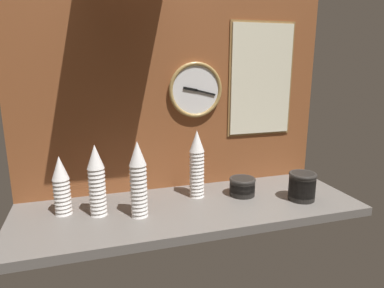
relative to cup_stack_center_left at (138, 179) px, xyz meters
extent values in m
cube|color=slate|center=(0.25, 0.05, -0.19)|extent=(1.60, 0.56, 0.04)
cube|color=brown|center=(0.25, 0.32, 0.36)|extent=(1.60, 0.03, 1.05)
cone|color=white|center=(0.00, 0.00, -0.12)|extent=(0.07, 0.07, 0.11)
cone|color=white|center=(0.00, 0.00, -0.10)|extent=(0.07, 0.07, 0.11)
cone|color=white|center=(0.00, 0.00, -0.08)|extent=(0.07, 0.07, 0.11)
cone|color=white|center=(0.00, 0.00, -0.06)|extent=(0.07, 0.07, 0.11)
cone|color=white|center=(0.00, 0.00, -0.04)|extent=(0.07, 0.07, 0.11)
cone|color=white|center=(0.00, 0.00, -0.03)|extent=(0.07, 0.07, 0.11)
cone|color=white|center=(0.00, 0.00, -0.01)|extent=(0.07, 0.07, 0.11)
cone|color=white|center=(0.00, 0.00, 0.01)|extent=(0.07, 0.07, 0.11)
cone|color=white|center=(0.00, 0.00, 0.03)|extent=(0.07, 0.07, 0.11)
cone|color=white|center=(0.00, 0.00, 0.04)|extent=(0.07, 0.07, 0.11)
cone|color=white|center=(0.00, 0.00, 0.06)|extent=(0.07, 0.07, 0.11)
cone|color=white|center=(0.00, 0.00, 0.08)|extent=(0.07, 0.07, 0.11)
cone|color=white|center=(0.00, 0.00, 0.10)|extent=(0.07, 0.07, 0.11)
cone|color=white|center=(0.00, 0.00, 0.12)|extent=(0.07, 0.07, 0.11)
cone|color=white|center=(-0.32, 0.12, -0.12)|extent=(0.07, 0.07, 0.11)
cone|color=white|center=(-0.32, 0.12, -0.10)|extent=(0.07, 0.07, 0.11)
cone|color=white|center=(-0.32, 0.12, -0.08)|extent=(0.07, 0.07, 0.11)
cone|color=white|center=(-0.32, 0.12, -0.06)|extent=(0.07, 0.07, 0.11)
cone|color=white|center=(-0.32, 0.12, -0.04)|extent=(0.07, 0.07, 0.11)
cone|color=white|center=(-0.32, 0.12, -0.03)|extent=(0.07, 0.07, 0.11)
cone|color=white|center=(-0.32, 0.12, -0.01)|extent=(0.07, 0.07, 0.11)
cone|color=white|center=(-0.32, 0.12, 0.01)|extent=(0.07, 0.07, 0.11)
cone|color=white|center=(-0.32, 0.12, 0.03)|extent=(0.07, 0.07, 0.11)
cone|color=white|center=(-0.32, 0.12, 0.04)|extent=(0.07, 0.07, 0.11)
cone|color=white|center=(-0.17, 0.07, -0.12)|extent=(0.07, 0.07, 0.11)
cone|color=white|center=(-0.17, 0.07, -0.10)|extent=(0.07, 0.07, 0.11)
cone|color=white|center=(-0.17, 0.07, -0.08)|extent=(0.07, 0.07, 0.11)
cone|color=white|center=(-0.17, 0.07, -0.06)|extent=(0.07, 0.07, 0.11)
cone|color=white|center=(-0.17, 0.07, -0.04)|extent=(0.07, 0.07, 0.11)
cone|color=white|center=(-0.17, 0.07, -0.03)|extent=(0.07, 0.07, 0.11)
cone|color=white|center=(-0.17, 0.07, -0.01)|extent=(0.07, 0.07, 0.11)
cone|color=white|center=(-0.17, 0.07, 0.01)|extent=(0.07, 0.07, 0.11)
cone|color=white|center=(-0.17, 0.07, 0.03)|extent=(0.07, 0.07, 0.11)
cone|color=white|center=(-0.17, 0.07, 0.04)|extent=(0.07, 0.07, 0.11)
cone|color=white|center=(-0.17, 0.07, 0.06)|extent=(0.07, 0.07, 0.11)
cone|color=white|center=(-0.17, 0.07, 0.08)|extent=(0.07, 0.07, 0.11)
cone|color=white|center=(-0.17, 0.07, 0.10)|extent=(0.07, 0.07, 0.11)
cone|color=white|center=(0.31, 0.14, -0.12)|extent=(0.07, 0.07, 0.11)
cone|color=white|center=(0.31, 0.14, -0.10)|extent=(0.07, 0.07, 0.11)
cone|color=white|center=(0.31, 0.14, -0.08)|extent=(0.07, 0.07, 0.11)
cone|color=white|center=(0.31, 0.14, -0.06)|extent=(0.07, 0.07, 0.11)
cone|color=white|center=(0.31, 0.14, -0.04)|extent=(0.07, 0.07, 0.11)
cone|color=white|center=(0.31, 0.14, -0.03)|extent=(0.07, 0.07, 0.11)
cone|color=white|center=(0.31, 0.14, -0.01)|extent=(0.07, 0.07, 0.11)
cone|color=white|center=(0.31, 0.14, 0.01)|extent=(0.07, 0.07, 0.11)
cone|color=white|center=(0.31, 0.14, 0.03)|extent=(0.07, 0.07, 0.11)
cone|color=white|center=(0.31, 0.14, 0.04)|extent=(0.07, 0.07, 0.11)
cone|color=white|center=(0.31, 0.14, 0.06)|extent=(0.07, 0.07, 0.11)
cone|color=white|center=(0.31, 0.14, 0.08)|extent=(0.07, 0.07, 0.11)
cone|color=white|center=(0.31, 0.14, 0.10)|extent=(0.07, 0.07, 0.11)
cone|color=white|center=(0.31, 0.14, 0.12)|extent=(0.07, 0.07, 0.11)
cylinder|color=black|center=(0.53, 0.09, -0.15)|extent=(0.13, 0.13, 0.04)
cylinder|color=black|center=(0.53, 0.09, -0.12)|extent=(0.13, 0.13, 0.04)
cylinder|color=black|center=(0.53, 0.09, -0.10)|extent=(0.13, 0.13, 0.04)
torus|color=#302D2A|center=(0.53, 0.09, -0.09)|extent=(0.13, 0.13, 0.02)
cylinder|color=black|center=(0.78, -0.05, -0.15)|extent=(0.13, 0.13, 0.04)
cylinder|color=black|center=(0.78, -0.05, -0.12)|extent=(0.13, 0.13, 0.04)
cylinder|color=black|center=(0.78, -0.05, -0.10)|extent=(0.13, 0.13, 0.04)
cylinder|color=black|center=(0.78, -0.05, -0.08)|extent=(0.13, 0.13, 0.04)
cylinder|color=black|center=(0.78, -0.05, -0.06)|extent=(0.13, 0.13, 0.04)
torus|color=#302D2A|center=(0.78, -0.05, -0.04)|extent=(0.13, 0.13, 0.02)
cylinder|color=white|center=(0.35, 0.29, 0.35)|extent=(0.27, 0.02, 0.27)
torus|color=#AD894C|center=(0.35, 0.28, 0.35)|extent=(0.28, 0.02, 0.28)
cube|color=black|center=(0.31, 0.28, 0.35)|extent=(0.07, 0.01, 0.03)
cube|color=black|center=(0.40, 0.28, 0.33)|extent=(0.11, 0.01, 0.03)
cylinder|color=black|center=(0.35, 0.28, 0.35)|extent=(0.01, 0.01, 0.01)
cube|color=olive|center=(0.72, 0.30, 0.39)|extent=(0.38, 0.01, 0.61)
cube|color=#EFEACC|center=(0.72, 0.29, 0.39)|extent=(0.35, 0.01, 0.58)
camera|label=1|loc=(-0.18, -1.39, 0.49)|focal=32.00mm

